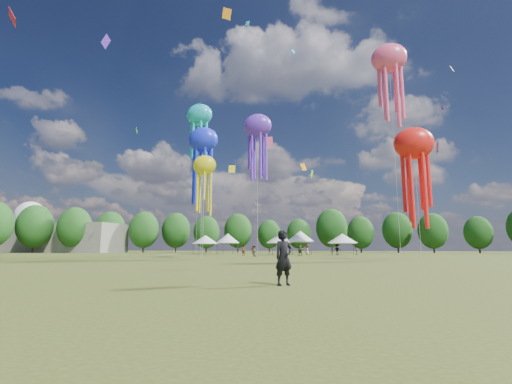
# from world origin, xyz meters

# --- Properties ---
(ground) EXTENTS (300.00, 300.00, 0.00)m
(ground) POSITION_xyz_m (0.00, 0.00, 0.00)
(ground) COLOR #384416
(ground) RESTS_ON ground
(observer_main) EXTENTS (0.77, 0.77, 1.80)m
(observer_main) POSITION_xyz_m (8.24, -2.79, 0.90)
(observer_main) COLOR black
(observer_main) RESTS_ON ground
(spectator_near) EXTENTS (0.93, 0.86, 1.54)m
(spectator_near) POSITION_xyz_m (-3.28, 37.00, 0.77)
(spectator_near) COLOR gray
(spectator_near) RESTS_ON ground
(spectators_far) EXTENTS (19.76, 26.79, 1.93)m
(spectators_far) POSITION_xyz_m (3.26, 47.57, 0.91)
(spectators_far) COLOR gray
(spectators_far) RESTS_ON ground
(festival_tents) EXTENTS (34.58, 12.98, 4.43)m
(festival_tents) POSITION_xyz_m (-5.32, 54.28, 3.14)
(festival_tents) COLOR #47474C
(festival_tents) RESTS_ON ground
(show_kites) EXTENTS (36.72, 21.52, 31.42)m
(show_kites) POSITION_xyz_m (1.58, 36.09, 19.45)
(show_kites) COLOR #1C2CFF
(show_kites) RESTS_ON ground
(small_kites) EXTENTS (74.51, 53.47, 46.69)m
(small_kites) POSITION_xyz_m (2.45, 42.22, 30.04)
(small_kites) COLOR #1C2CFF
(small_kites) RESTS_ON ground
(treeline) EXTENTS (201.57, 95.24, 13.43)m
(treeline) POSITION_xyz_m (-3.87, 62.51, 6.54)
(treeline) COLOR #38281C
(treeline) RESTS_ON ground
(hangar) EXTENTS (40.00, 12.00, 8.00)m
(hangar) POSITION_xyz_m (-72.00, 72.00, 4.00)
(hangar) COLOR gray
(hangar) RESTS_ON ground
(radome) EXTENTS (9.00, 9.00, 16.00)m
(radome) POSITION_xyz_m (-88.00, 78.00, 9.99)
(radome) COLOR white
(radome) RESTS_ON ground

